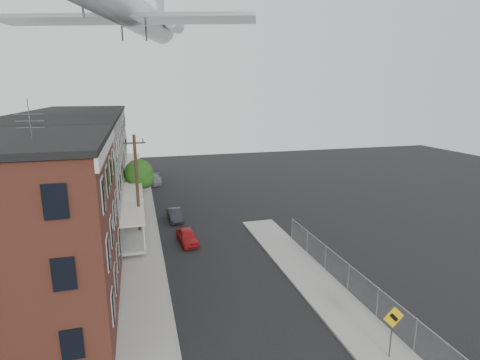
{
  "coord_description": "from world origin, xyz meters",
  "views": [
    {
      "loc": [
        -5.38,
        -13.97,
        12.45
      ],
      "look_at": [
        0.53,
        7.37,
        7.2
      ],
      "focal_mm": 28.0,
      "sensor_mm": 36.0,
      "label": 1
    }
  ],
  "objects_px": {
    "street_tree": "(140,175)",
    "airplane": "(132,12)",
    "utility_pole": "(137,186)",
    "car_mid": "(175,215)",
    "car_near": "(187,236)",
    "warning_sign": "(393,324)",
    "car_far": "(155,180)"
  },
  "relations": [
    {
      "from": "utility_pole",
      "to": "car_far",
      "type": "relative_size",
      "value": 2.18
    },
    {
      "from": "car_mid",
      "to": "car_far",
      "type": "distance_m",
      "value": 16.0
    },
    {
      "from": "car_mid",
      "to": "airplane",
      "type": "distance_m",
      "value": 19.63
    },
    {
      "from": "street_tree",
      "to": "car_mid",
      "type": "xyz_separation_m",
      "value": [
        3.06,
        -6.35,
        -2.87
      ]
    },
    {
      "from": "warning_sign",
      "to": "utility_pole",
      "type": "relative_size",
      "value": 0.31
    },
    {
      "from": "warning_sign",
      "to": "utility_pole",
      "type": "bearing_deg",
      "value": 120.48
    },
    {
      "from": "street_tree",
      "to": "airplane",
      "type": "bearing_deg",
      "value": -87.01
    },
    {
      "from": "utility_pole",
      "to": "car_mid",
      "type": "distance_m",
      "value": 6.41
    },
    {
      "from": "utility_pole",
      "to": "street_tree",
      "type": "relative_size",
      "value": 1.73
    },
    {
      "from": "warning_sign",
      "to": "car_mid",
      "type": "bearing_deg",
      "value": 109.07
    },
    {
      "from": "car_mid",
      "to": "car_near",
      "type": "bearing_deg",
      "value": -88.75
    },
    {
      "from": "utility_pole",
      "to": "car_mid",
      "type": "relative_size",
      "value": 2.57
    },
    {
      "from": "street_tree",
      "to": "car_mid",
      "type": "height_order",
      "value": "street_tree"
    },
    {
      "from": "warning_sign",
      "to": "car_far",
      "type": "relative_size",
      "value": 0.68
    },
    {
      "from": "warning_sign",
      "to": "street_tree",
      "type": "relative_size",
      "value": 0.54
    },
    {
      "from": "utility_pole",
      "to": "car_far",
      "type": "distance_m",
      "value": 20.1
    },
    {
      "from": "car_mid",
      "to": "car_far",
      "type": "relative_size",
      "value": 0.85
    },
    {
      "from": "warning_sign",
      "to": "airplane",
      "type": "height_order",
      "value": "airplane"
    },
    {
      "from": "street_tree",
      "to": "car_near",
      "type": "height_order",
      "value": "street_tree"
    },
    {
      "from": "car_near",
      "to": "car_far",
      "type": "distance_m",
      "value": 22.03
    },
    {
      "from": "warning_sign",
      "to": "street_tree",
      "type": "height_order",
      "value": "street_tree"
    },
    {
      "from": "car_far",
      "to": "utility_pole",
      "type": "bearing_deg",
      "value": -94.27
    },
    {
      "from": "warning_sign",
      "to": "car_mid",
      "type": "distance_m",
      "value": 23.95
    },
    {
      "from": "street_tree",
      "to": "car_far",
      "type": "relative_size",
      "value": 1.26
    },
    {
      "from": "street_tree",
      "to": "car_near",
      "type": "distance_m",
      "value": 13.15
    },
    {
      "from": "car_mid",
      "to": "car_far",
      "type": "height_order",
      "value": "car_far"
    },
    {
      "from": "warning_sign",
      "to": "airplane",
      "type": "xyz_separation_m",
      "value": [
        -10.72,
        25.95,
        17.82
      ]
    },
    {
      "from": "car_near",
      "to": "car_far",
      "type": "height_order",
      "value": "car_near"
    },
    {
      "from": "car_near",
      "to": "car_mid",
      "type": "relative_size",
      "value": 1.02
    },
    {
      "from": "street_tree",
      "to": "car_near",
      "type": "relative_size",
      "value": 1.46
    },
    {
      "from": "utility_pole",
      "to": "street_tree",
      "type": "distance_m",
      "value": 10.0
    },
    {
      "from": "car_near",
      "to": "utility_pole",
      "type": "bearing_deg",
      "value": 141.96
    }
  ]
}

